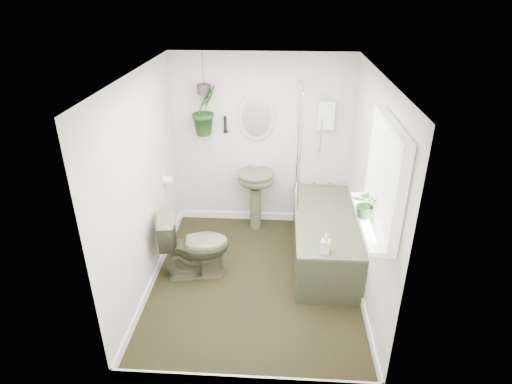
{
  "coord_description": "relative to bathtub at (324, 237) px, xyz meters",
  "views": [
    {
      "loc": [
        0.25,
        -3.88,
        3.07
      ],
      "look_at": [
        0.0,
        0.15,
        1.05
      ],
      "focal_mm": 30.0,
      "sensor_mm": 36.0,
      "label": 1
    }
  ],
  "objects": [
    {
      "name": "bath_screen",
      "position": [
        -0.33,
        0.49,
        0.99
      ],
      "size": [
        0.04,
        0.72,
        1.4
      ],
      "primitive_type": null,
      "color": "silver",
      "rests_on": "bathtub"
    },
    {
      "name": "window_recess",
      "position": [
        0.29,
        -1.2,
        1.36
      ],
      "size": [
        0.08,
        1.0,
        0.9
      ],
      "primitive_type": "cube",
      "color": "white",
      "rests_on": "wall_right"
    },
    {
      "name": "skirting",
      "position": [
        -0.8,
        -0.5,
        -0.24
      ],
      "size": [
        2.3,
        2.8,
        0.1
      ],
      "primitive_type": "cube",
      "color": "white",
      "rests_on": "floor"
    },
    {
      "name": "wall_sconce",
      "position": [
        -1.27,
        0.86,
        1.11
      ],
      "size": [
        0.04,
        0.04,
        0.22
      ],
      "primitive_type": "cylinder",
      "color": "black",
      "rests_on": "wall_back"
    },
    {
      "name": "oval_mirror",
      "position": [
        -0.87,
        0.87,
        1.21
      ],
      "size": [
        0.46,
        0.03,
        0.62
      ],
      "primitive_type": "ellipsoid",
      "color": "beige",
      "rests_on": "wall_back"
    },
    {
      "name": "floor",
      "position": [
        -0.8,
        -0.5,
        -0.3
      ],
      "size": [
        2.3,
        2.8,
        0.02
      ],
      "primitive_type": "cube",
      "color": "black",
      "rests_on": "ground"
    },
    {
      "name": "sill_plant",
      "position": [
        0.18,
        -1.17,
        1.09
      ],
      "size": [
        0.28,
        0.26,
        0.25
      ],
      "primitive_type": "imported",
      "rotation": [
        0.0,
        0.0,
        -0.35
      ],
      "color": "black",
      "rests_on": "window_sill"
    },
    {
      "name": "wall_left",
      "position": [
        -1.96,
        -0.5,
        0.86
      ],
      "size": [
        0.02,
        2.8,
        2.3
      ],
      "primitive_type": "cube",
      "color": "silver",
      "rests_on": "ground"
    },
    {
      "name": "pedestal_sink",
      "position": [
        -0.87,
        0.67,
        0.12
      ],
      "size": [
        0.56,
        0.51,
        0.82
      ],
      "primitive_type": null,
      "rotation": [
        0.0,
        0.0,
        -0.22
      ],
      "color": "#4D533A",
      "rests_on": "floor"
    },
    {
      "name": "shower_box",
      "position": [
        0.0,
        0.84,
        1.26
      ],
      "size": [
        0.2,
        0.1,
        0.35
      ],
      "primitive_type": "cube",
      "color": "white",
      "rests_on": "wall_back"
    },
    {
      "name": "hanging_pot",
      "position": [
        -1.5,
        0.75,
        1.58
      ],
      "size": [
        0.16,
        0.16,
        0.12
      ],
      "primitive_type": "cylinder",
      "color": "#382D28",
      "rests_on": "ceiling"
    },
    {
      "name": "wall_front",
      "position": [
        -0.8,
        -1.91,
        0.86
      ],
      "size": [
        2.3,
        0.02,
        2.3
      ],
      "primitive_type": "cube",
      "color": "silver",
      "rests_on": "ground"
    },
    {
      "name": "window_blinds",
      "position": [
        0.24,
        -1.2,
        1.36
      ],
      "size": [
        0.01,
        0.86,
        0.76
      ],
      "primitive_type": "cube",
      "color": "white",
      "rests_on": "wall_right"
    },
    {
      "name": "bathtub",
      "position": [
        0.0,
        0.0,
        0.0
      ],
      "size": [
        0.72,
        1.72,
        0.58
      ],
      "primitive_type": null,
      "color": "#4D533A",
      "rests_on": "floor"
    },
    {
      "name": "wall_back",
      "position": [
        -0.8,
        0.91,
        0.86
      ],
      "size": [
        2.3,
        0.02,
        2.3
      ],
      "primitive_type": "cube",
      "color": "silver",
      "rests_on": "ground"
    },
    {
      "name": "window_sill",
      "position": [
        0.22,
        -1.2,
        0.94
      ],
      "size": [
        0.18,
        1.0,
        0.04
      ],
      "primitive_type": "cube",
      "color": "white",
      "rests_on": "wall_right"
    },
    {
      "name": "hanging_plant",
      "position": [
        -1.5,
        0.75,
        1.32
      ],
      "size": [
        0.44,
        0.44,
        0.63
      ],
      "primitive_type": "imported",
      "rotation": [
        0.0,
        0.0,
        0.87
      ],
      "color": "black",
      "rests_on": "ceiling"
    },
    {
      "name": "wall_right",
      "position": [
        0.36,
        -0.5,
        0.86
      ],
      "size": [
        0.02,
        2.8,
        2.3
      ],
      "primitive_type": "cube",
      "color": "silver",
      "rests_on": "ground"
    },
    {
      "name": "ceiling",
      "position": [
        -0.8,
        -0.5,
        2.02
      ],
      "size": [
        2.3,
        2.8,
        0.02
      ],
      "primitive_type": "cube",
      "color": "white",
      "rests_on": "ground"
    },
    {
      "name": "toilet_roll_holder",
      "position": [
        -1.9,
        0.2,
        0.61
      ],
      "size": [
        0.11,
        0.11,
        0.11
      ],
      "primitive_type": "cylinder",
      "rotation": [
        0.0,
        1.57,
        0.0
      ],
      "color": "white",
      "rests_on": "wall_left"
    },
    {
      "name": "toilet",
      "position": [
        -1.49,
        -0.4,
        0.1
      ],
      "size": [
        0.83,
        0.57,
        0.77
      ],
      "primitive_type": "imported",
      "rotation": [
        0.0,
        0.0,
        1.76
      ],
      "color": "#4D533A",
      "rests_on": "floor"
    },
    {
      "name": "soap_bottle",
      "position": [
        -0.08,
        -0.74,
        0.39
      ],
      "size": [
        0.11,
        0.11,
        0.21
      ],
      "primitive_type": "imported",
      "rotation": [
        0.0,
        0.0,
        -0.2
      ],
      "color": "black",
      "rests_on": "bathtub"
    }
  ]
}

